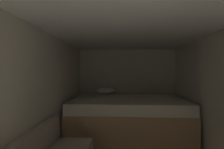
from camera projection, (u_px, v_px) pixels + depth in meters
wall_back at (127, 86)px, 5.04m from camera, size 2.69×0.05×2.02m
wall_left at (37, 101)px, 2.55m from camera, size 0.05×5.10×2.02m
ceiling_slab at (132, 25)px, 2.46m from camera, size 2.69×5.10×0.05m
bed at (128, 116)px, 4.12m from camera, size 2.47×1.73×0.99m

